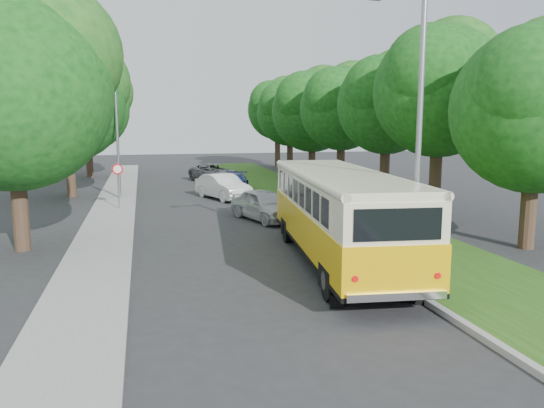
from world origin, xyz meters
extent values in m
plane|color=#2A2A2D|center=(0.00, 0.00, 0.00)|extent=(120.00, 120.00, 0.00)
cube|color=gray|center=(3.60, 5.00, 0.07)|extent=(0.20, 70.00, 0.15)
cube|color=#284C14|center=(5.95, 5.00, 0.07)|extent=(4.50, 70.00, 0.13)
cube|color=gray|center=(-4.80, 5.00, 0.06)|extent=(2.20, 70.00, 0.12)
cylinder|color=#332319|center=(10.15, 0.00, 1.67)|extent=(0.56, 0.56, 3.35)
sphere|color=#0E4010|center=(10.15, 0.00, 4.95)|extent=(5.85, 5.85, 5.85)
sphere|color=#0E4010|center=(9.28, -0.73, 5.68)|extent=(4.09, 4.09, 4.09)
cylinder|color=#332319|center=(9.96, 6.00, 2.13)|extent=(0.56, 0.56, 4.26)
sphere|color=#0E4010|center=(9.96, 6.00, 5.91)|extent=(5.98, 5.98, 5.98)
sphere|color=#0E4010|center=(11.01, 6.60, 7.10)|extent=(4.49, 4.49, 4.49)
sphere|color=#0E4010|center=(9.06, 5.25, 6.65)|extent=(4.19, 4.19, 4.19)
cylinder|color=#332319|center=(10.28, 12.00, 1.98)|extent=(0.56, 0.56, 3.95)
sphere|color=#0E4010|center=(10.28, 12.00, 5.49)|extent=(5.61, 5.61, 5.61)
sphere|color=#0E4010|center=(11.26, 12.56, 6.62)|extent=(4.21, 4.21, 4.21)
sphere|color=#0E4010|center=(9.44, 11.30, 6.20)|extent=(3.92, 3.92, 3.92)
cylinder|color=#332319|center=(9.90, 18.00, 1.93)|extent=(0.56, 0.56, 3.86)
sphere|color=#0E4010|center=(9.90, 18.00, 5.41)|extent=(5.64, 5.64, 5.64)
sphere|color=#0E4010|center=(10.89, 18.56, 6.54)|extent=(4.23, 4.23, 4.23)
sphere|color=#0E4010|center=(9.05, 17.30, 6.12)|extent=(3.95, 3.95, 3.95)
cylinder|color=#332319|center=(9.80, 24.00, 1.79)|extent=(0.56, 0.56, 3.58)
sphere|color=#0E4010|center=(9.80, 24.00, 5.33)|extent=(6.36, 6.36, 6.36)
sphere|color=#0E4010|center=(10.91, 24.64, 6.60)|extent=(4.77, 4.77, 4.77)
sphere|color=#0E4010|center=(8.84, 23.21, 6.12)|extent=(4.45, 4.45, 4.45)
cylinder|color=#332319|center=(9.67, 30.00, 1.84)|extent=(0.56, 0.56, 3.68)
sphere|color=#0E4010|center=(9.67, 30.00, 5.31)|extent=(5.91, 5.91, 5.91)
sphere|color=#0E4010|center=(10.70, 30.59, 6.49)|extent=(4.43, 4.43, 4.43)
sphere|color=#0E4010|center=(8.78, 29.26, 6.05)|extent=(4.14, 4.14, 4.14)
cylinder|color=#332319|center=(10.05, 36.00, 2.02)|extent=(0.56, 0.56, 4.05)
sphere|color=#0E4010|center=(10.05, 36.00, 5.69)|extent=(5.97, 5.97, 5.97)
sphere|color=#0E4010|center=(11.09, 36.60, 6.88)|extent=(4.48, 4.48, 4.48)
sphere|color=#0E4010|center=(9.15, 35.25, 6.43)|extent=(4.18, 4.18, 4.18)
cylinder|color=#332319|center=(-7.50, 4.00, 1.84)|extent=(0.56, 0.56, 3.68)
sphere|color=#0E4010|center=(-7.50, 4.00, 5.55)|extent=(6.80, 6.80, 6.80)
sphere|color=#0E4010|center=(-6.31, 4.68, 6.91)|extent=(5.10, 5.10, 5.10)
cylinder|color=#332319|center=(-7.50, 18.00, 1.84)|extent=(0.56, 0.56, 3.68)
sphere|color=#0E4010|center=(-7.50, 18.00, 5.55)|extent=(6.80, 6.80, 6.80)
sphere|color=#0E4010|center=(-6.31, 18.68, 6.91)|extent=(5.10, 5.10, 5.10)
sphere|color=#0E4010|center=(-8.52, 17.15, 6.40)|extent=(4.76, 4.76, 4.76)
cylinder|color=#332319|center=(-7.50, 30.00, 1.84)|extent=(0.56, 0.56, 3.68)
sphere|color=#0E4010|center=(-7.50, 30.00, 5.55)|extent=(6.80, 6.80, 6.80)
sphere|color=#0E4010|center=(-6.31, 30.68, 6.91)|extent=(5.10, 5.10, 5.10)
sphere|color=#0E4010|center=(-8.52, 29.15, 6.40)|extent=(4.76, 4.76, 4.76)
cylinder|color=gray|center=(4.30, -2.50, 4.00)|extent=(0.16, 0.16, 8.00)
cylinder|color=gray|center=(-4.60, 16.00, 3.75)|extent=(0.16, 0.16, 7.50)
cylinder|color=gray|center=(-5.30, 16.00, 7.35)|extent=(1.40, 0.10, 0.10)
cube|color=gray|center=(-6.05, 16.00, 7.28)|extent=(0.35, 0.16, 0.14)
cylinder|color=gray|center=(-4.50, 12.00, 1.25)|extent=(0.06, 0.06, 2.50)
cone|color=red|center=(-4.50, 11.96, 2.15)|extent=(0.56, 0.02, 0.56)
cone|color=white|center=(-4.50, 11.94, 2.15)|extent=(0.40, 0.02, 0.40)
imported|color=#B4B4B9|center=(2.19, 7.68, 0.72)|extent=(2.92, 4.56, 1.45)
imported|color=silver|center=(1.33, 14.90, 0.74)|extent=(3.03, 4.73, 1.47)
imported|color=navy|center=(2.43, 17.53, 0.61)|extent=(2.75, 4.52, 1.23)
imported|color=#4F5156|center=(2.07, 23.96, 0.70)|extent=(4.01, 5.50, 1.39)
camera|label=1|loc=(-3.23, -16.01, 4.56)|focal=35.00mm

